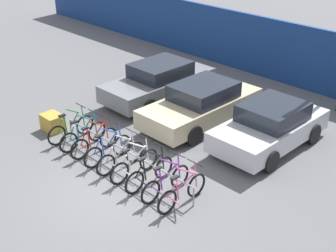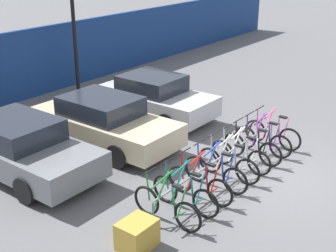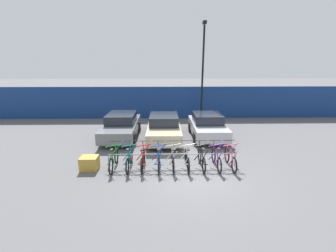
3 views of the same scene
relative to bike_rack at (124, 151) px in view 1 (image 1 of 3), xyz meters
name	(u,v)px [view 1 (image 1 of 3)]	position (x,y,z in m)	size (l,w,h in m)	color
ground_plane	(125,187)	(0.81, -0.68, -0.50)	(120.00, 120.00, 0.00)	#59595B
hoarding_wall	(314,60)	(0.81, 8.82, 0.74)	(36.00, 0.16, 2.49)	navy
bike_rack	(124,151)	(0.00, 0.00, 0.00)	(5.38, 0.04, 0.57)	gray
bicycle_green	(71,129)	(-2.42, -0.15, -0.13)	(0.68, 1.71, 1.05)	black
bicycle_teal	(83,136)	(-1.78, -0.15, -0.13)	(0.68, 1.71, 1.05)	black
bicycle_red	(94,142)	(-1.22, -0.15, -0.13)	(0.68, 1.71, 1.05)	black
bicycle_blue	(108,150)	(-0.56, -0.15, -0.13)	(0.68, 1.71, 1.05)	black
bicycle_silver	(121,157)	(0.02, -0.15, -0.13)	(0.68, 1.71, 1.05)	black
bicycle_white	(134,165)	(0.61, -0.15, -0.13)	(0.68, 1.71, 1.05)	black
bicycle_black	(149,173)	(1.22, -0.15, -0.13)	(0.68, 1.71, 1.05)	black
bicycle_purple	(166,183)	(1.83, -0.15, -0.13)	(0.68, 1.71, 1.05)	black
bicycle_pink	(182,192)	(2.42, -0.15, -0.13)	(0.68, 1.71, 1.05)	black
car_grey	(159,81)	(-2.83, 4.07, 0.19)	(1.91, 4.45, 1.40)	slate
car_beige	(202,104)	(-0.34, 3.66, 0.19)	(1.91, 4.43, 1.40)	#C1B28E
car_silver	(270,126)	(2.21, 3.92, 0.19)	(1.91, 3.98, 1.40)	#B7B7BC
cargo_crate	(53,122)	(-3.40, -0.21, -0.23)	(0.70, 0.56, 0.55)	#B28C33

